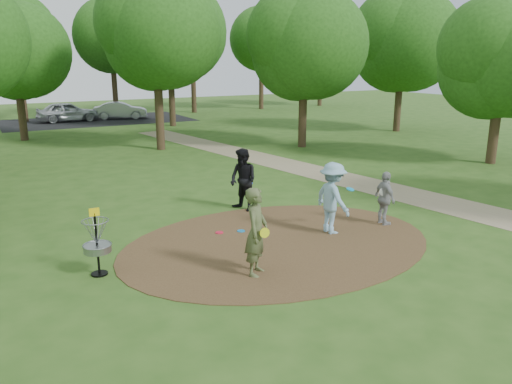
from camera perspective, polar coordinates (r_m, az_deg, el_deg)
ground at (r=13.03m, az=2.61°, el=-5.86°), size 100.00×100.00×0.00m
dirt_clearing at (r=13.03m, az=2.61°, el=-5.82°), size 8.40×8.40×0.02m
footpath at (r=18.49m, az=16.54°, el=-0.18°), size 7.55×39.89×0.01m
parking_lot at (r=41.45m, az=-17.63°, el=7.80°), size 14.00×8.00×0.01m
player_observer_with_disc at (r=10.87m, az=0.04°, el=-4.58°), size 0.85×0.85×1.98m
player_throwing_with_disc at (r=13.65m, az=8.74°, el=-0.70°), size 1.14×1.27×1.97m
player_walking_with_disc at (r=15.56m, az=-1.48°, el=1.38°), size 0.96×1.11×1.96m
player_waiting_with_disc at (r=14.68m, az=14.51°, el=-0.73°), size 0.55×0.97×1.56m
disc_ground_cyan at (r=13.84m, az=-1.72°, el=-4.47°), size 0.22×0.22×0.02m
disc_ground_red at (r=13.75m, az=-4.21°, el=-4.64°), size 0.22×0.22×0.02m
car_left at (r=41.28m, az=-20.75°, el=8.58°), size 4.50×1.88×1.52m
car_right at (r=41.90m, az=-15.22°, el=8.98°), size 4.38×2.60×1.36m
disc_golf_basket at (r=11.42m, az=-17.77°, el=-4.96°), size 0.63×0.63×1.54m
tree_ring at (r=23.05m, az=-5.98°, el=16.50°), size 37.49×45.71×9.78m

